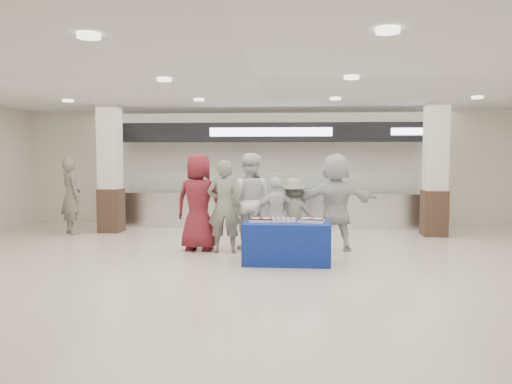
# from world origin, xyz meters

# --- Properties ---
(ground) EXTENTS (14.00, 14.00, 0.00)m
(ground) POSITION_xyz_m (0.00, 0.00, 0.00)
(ground) COLOR beige
(ground) RESTS_ON ground
(serving_line) EXTENTS (8.70, 0.85, 2.80)m
(serving_line) POSITION_xyz_m (0.00, 5.40, 1.16)
(serving_line) COLOR silver
(serving_line) RESTS_ON ground
(column_left) EXTENTS (0.55, 0.55, 3.20)m
(column_left) POSITION_xyz_m (-4.00, 4.20, 1.53)
(column_left) COLOR #352218
(column_left) RESTS_ON ground
(column_right) EXTENTS (0.55, 0.55, 3.20)m
(column_right) POSITION_xyz_m (4.00, 4.20, 1.53)
(column_right) COLOR #352218
(column_right) RESTS_ON ground
(display_table) EXTENTS (1.56, 0.80, 0.75)m
(display_table) POSITION_xyz_m (0.48, 0.85, 0.38)
(display_table) COLOR navy
(display_table) RESTS_ON ground
(sheet_cake_left) EXTENTS (0.41, 0.33, 0.09)m
(sheet_cake_left) POSITION_xyz_m (0.02, 0.89, 0.79)
(sheet_cake_left) COLOR white
(sheet_cake_left) RESTS_ON display_table
(sheet_cake_right) EXTENTS (0.49, 0.41, 0.09)m
(sheet_cake_right) POSITION_xyz_m (0.93, 0.88, 0.80)
(sheet_cake_right) COLOR white
(sheet_cake_right) RESTS_ON display_table
(cupcake_tray) EXTENTS (0.50, 0.40, 0.07)m
(cupcake_tray) POSITION_xyz_m (0.42, 0.86, 0.79)
(cupcake_tray) COLOR #A3A3A8
(cupcake_tray) RESTS_ON display_table
(civilian_maroon) EXTENTS (1.05, 0.76, 1.99)m
(civilian_maroon) POSITION_xyz_m (-1.32, 1.97, 0.99)
(civilian_maroon) COLOR maroon
(civilian_maroon) RESTS_ON ground
(soldier_a) EXTENTS (0.71, 0.50, 1.86)m
(soldier_a) POSITION_xyz_m (-0.78, 1.77, 0.93)
(soldier_a) COLOR #676C5C
(soldier_a) RESTS_ON ground
(chef_tall) EXTENTS (1.07, 0.89, 1.99)m
(chef_tall) POSITION_xyz_m (-0.31, 2.22, 1.00)
(chef_tall) COLOR white
(chef_tall) RESTS_ON ground
(chef_short) EXTENTS (0.95, 0.56, 1.51)m
(chef_short) POSITION_xyz_m (0.26, 1.85, 0.76)
(chef_short) COLOR white
(chef_short) RESTS_ON ground
(soldier_b) EXTENTS (0.98, 0.59, 1.49)m
(soldier_b) POSITION_xyz_m (0.61, 1.99, 0.74)
(soldier_b) COLOR #676C5C
(soldier_b) RESTS_ON ground
(civilian_white) EXTENTS (1.91, 0.85, 1.99)m
(civilian_white) POSITION_xyz_m (1.45, 2.17, 0.99)
(civilian_white) COLOR silver
(civilian_white) RESTS_ON ground
(soldier_bg) EXTENTS (0.80, 0.81, 1.89)m
(soldier_bg) POSITION_xyz_m (-4.86, 3.81, 0.95)
(soldier_bg) COLOR #676C5C
(soldier_bg) RESTS_ON ground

